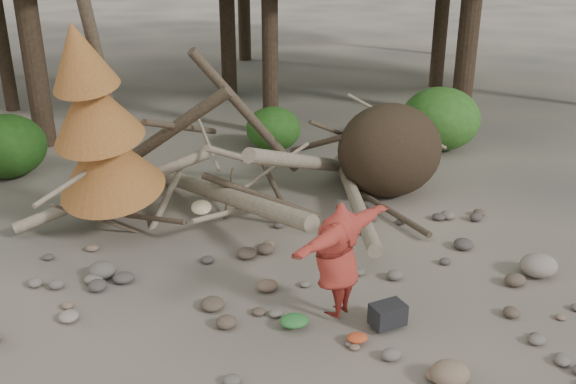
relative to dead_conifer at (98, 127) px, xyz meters
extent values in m
plane|color=#514C44|center=(3.12, -3.37, -2.11)|extent=(120.00, 120.00, 0.00)
ellipsoid|color=#332619|center=(5.72, 0.93, -1.12)|extent=(2.20, 1.87, 1.98)
cylinder|color=gray|center=(2.12, 0.33, -1.56)|extent=(2.61, 5.11, 1.08)
cylinder|color=gray|center=(3.92, 0.83, -1.21)|extent=(3.18, 3.71, 1.90)
cylinder|color=brown|center=(0.92, 1.23, -0.71)|extent=(3.08, 1.91, 2.49)
cylinder|color=gray|center=(4.72, 0.13, -1.76)|extent=(1.13, 4.98, 0.43)
cylinder|color=brown|center=(2.82, 1.43, -0.31)|extent=(2.39, 1.03, 2.89)
cylinder|color=gray|center=(0.12, 0.63, -1.41)|extent=(3.71, 0.86, 1.20)
cylinder|color=#4C3F30|center=(0.62, 0.13, -1.81)|extent=(1.52, 1.70, 0.49)
cylinder|color=gray|center=(3.32, 1.03, -1.31)|extent=(1.57, 0.85, 0.69)
cylinder|color=#4C3F30|center=(4.92, 1.53, -0.91)|extent=(1.92, 1.25, 1.10)
cylinder|color=gray|center=(1.92, 0.83, -0.61)|extent=(0.37, 1.42, 0.85)
cylinder|color=#4C3F30|center=(5.32, -0.17, -1.96)|extent=(0.79, 2.54, 0.12)
cylinder|color=gray|center=(2.32, -0.27, -1.66)|extent=(1.78, 1.11, 0.29)
cylinder|color=#4C3F30|center=(0.22, 0.43, 0.09)|extent=(0.67, 1.13, 4.35)
cone|color=brown|center=(0.06, 0.12, -0.61)|extent=(2.06, 2.13, 1.86)
cone|color=brown|center=(-0.05, -0.09, 0.39)|extent=(1.71, 1.78, 1.65)
cone|color=brown|center=(-0.14, -0.28, 1.29)|extent=(1.23, 1.30, 1.41)
cylinder|color=#38281C|center=(4.12, 5.83, 1.46)|extent=(0.44, 0.44, 7.14)
ellipsoid|color=#1E4813|center=(-2.38, 3.83, -1.39)|extent=(1.80, 1.80, 1.44)
ellipsoid|color=#295B1A|center=(3.92, 4.43, -1.55)|extent=(1.40, 1.40, 1.12)
ellipsoid|color=#336C21|center=(8.12, 3.63, -1.31)|extent=(2.00, 2.00, 1.60)
imported|color=maroon|center=(3.32, -3.41, -1.16)|extent=(2.06, 1.77, 1.75)
cylinder|color=#9B8362|center=(1.46, -3.36, -0.21)|extent=(0.34, 0.32, 0.14)
cube|color=black|center=(3.95, -3.82, -1.95)|extent=(0.54, 0.42, 0.32)
ellipsoid|color=#2B6B2E|center=(2.66, -3.55, -2.03)|extent=(0.42, 0.35, 0.16)
ellipsoid|color=#B1401E|center=(3.42, -4.10, -2.06)|extent=(0.29, 0.24, 0.11)
ellipsoid|color=#816750|center=(4.28, -5.13, -1.96)|extent=(0.50, 0.45, 0.30)
ellipsoid|color=gray|center=(6.89, -2.92, -1.93)|extent=(0.61, 0.55, 0.37)
ellipsoid|color=#5B564D|center=(-0.07, -1.48, -1.98)|extent=(0.45, 0.41, 0.27)
camera|label=1|loc=(0.95, -11.06, 3.10)|focal=40.00mm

